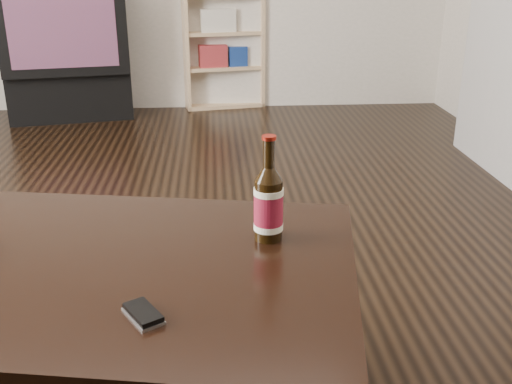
{
  "coord_description": "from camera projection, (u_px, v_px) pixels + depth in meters",
  "views": [
    {
      "loc": [
        0.64,
        -1.85,
        1.15
      ],
      "look_at": [
        0.74,
        -0.54,
        0.63
      ],
      "focal_mm": 42.0,
      "sensor_mm": 36.0,
      "label": 1
    }
  ],
  "objects": [
    {
      "name": "bookshelf",
      "position": [
        220.0,
        29.0,
        4.77
      ],
      "size": [
        0.68,
        0.4,
        1.18
      ],
      "rotation": [
        0.0,
        0.0,
        0.19
      ],
      "color": "tan",
      "rests_on": "floor"
    },
    {
      "name": "beer_bottle",
      "position": [
        269.0,
        204.0,
        1.43
      ],
      "size": [
        0.09,
        0.09,
        0.26
      ],
      "rotation": [
        0.0,
        0.0,
        0.39
      ],
      "color": "black",
      "rests_on": "coffee_table"
    },
    {
      "name": "tv_stand",
      "position": [
        71.0,
        94.0,
        4.55
      ],
      "size": [
        0.95,
        0.6,
        0.35
      ],
      "primitive_type": "cube",
      "rotation": [
        0.0,
        0.0,
        0.19
      ],
      "color": "black",
      "rests_on": "floor"
    },
    {
      "name": "floor",
      "position": [
        35.0,
        309.0,
        2.1
      ],
      "size": [
        5.0,
        6.0,
        0.01
      ],
      "primitive_type": "cube",
      "color": "black",
      "rests_on": "ground"
    },
    {
      "name": "tv",
      "position": [
        64.0,
        25.0,
        4.37
      ],
      "size": [
        0.97,
        0.71,
        0.66
      ],
      "rotation": [
        0.0,
        0.0,
        0.19
      ],
      "color": "black",
      "rests_on": "tv_stand"
    },
    {
      "name": "phone",
      "position": [
        143.0,
        314.0,
        1.14
      ],
      "size": [
        0.09,
        0.11,
        0.02
      ],
      "rotation": [
        0.0,
        0.0,
        0.55
      ],
      "color": "#B6B6B8",
      "rests_on": "coffee_table"
    },
    {
      "name": "coffee_table",
      "position": [
        61.0,
        285.0,
        1.38
      ],
      "size": [
        1.46,
        1.01,
        0.51
      ],
      "rotation": [
        0.0,
        0.0,
        -0.17
      ],
      "color": "black",
      "rests_on": "floor"
    }
  ]
}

